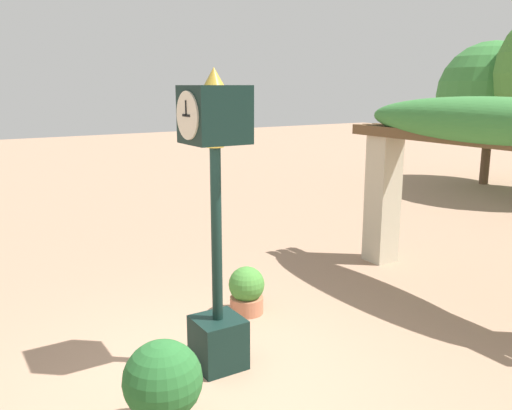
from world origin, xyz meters
name	(u,v)px	position (x,y,z in m)	size (l,w,h in m)	color
ground_plane	(207,378)	(0.00, 0.00, 0.00)	(60.00, 60.00, 0.00)	#9E7A60
pedestal_clock	(216,215)	(-0.18, 0.23, 1.76)	(0.59, 0.64, 3.29)	black
pergola	(488,145)	(0.00, 4.50, 2.28)	(5.05, 1.06, 2.96)	#BCB299
potted_plant_near_left	(247,290)	(-1.27, 1.26, 0.33)	(0.50, 0.50, 0.67)	#B26B4C
potted_plant_near_right	(163,385)	(0.64, -0.76, 0.48)	(0.72, 0.72, 0.90)	#9E563D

